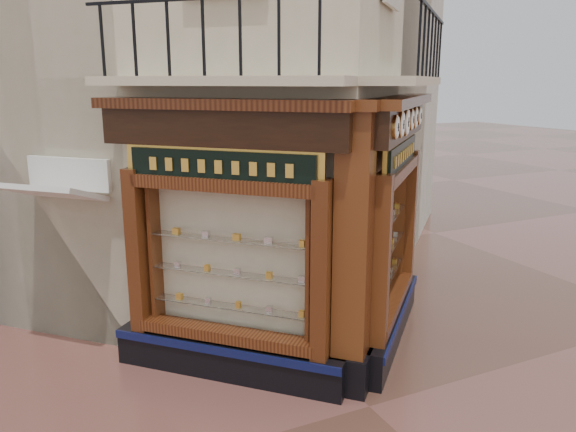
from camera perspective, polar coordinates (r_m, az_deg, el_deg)
ground at (r=7.92m, az=8.25°, el=-18.60°), size 80.00×80.00×0.00m
neighbour_left at (r=14.28m, az=-21.03°, el=17.94°), size 11.31×11.31×11.00m
neighbour_right at (r=15.55m, az=-1.58°, el=18.36°), size 11.31×11.31×11.00m
shopfront_left at (r=7.82m, az=-6.38°, el=-3.05°), size 2.86×2.86×3.98m
shopfront_right at (r=9.09m, az=10.59°, el=-0.83°), size 2.86×2.86×3.98m
corner_pilaster at (r=7.48m, az=6.63°, el=-4.05°), size 0.85×0.85×3.98m
balcony at (r=7.98m, az=3.23°, el=13.67°), size 5.94×2.97×1.03m
clock_a at (r=7.44m, az=10.87°, el=8.85°), size 0.26×0.26×0.32m
clock_b at (r=7.92m, az=11.42°, el=9.10°), size 0.30×0.30×0.37m
clock_c at (r=8.41m, az=11.92°, el=9.32°), size 0.32×0.32×0.41m
clock_d at (r=8.95m, az=12.40°, el=9.54°), size 0.27×0.27×0.33m
clock_e at (r=9.43m, az=12.79°, el=9.71°), size 0.28×0.28×0.35m
clock_f at (r=9.97m, az=13.18°, el=9.88°), size 0.26×0.26×0.31m
awning at (r=9.78m, az=-21.67°, el=-12.89°), size 1.67×1.67×0.36m
signboard_left at (r=7.50m, az=-6.87°, el=5.04°), size 2.08×2.08×0.56m
signboard_right at (r=8.87m, az=11.40°, el=6.18°), size 1.96×1.96×0.52m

